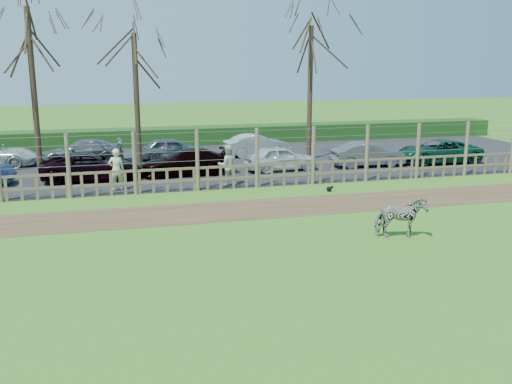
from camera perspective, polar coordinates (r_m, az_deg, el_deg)
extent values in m
plane|color=#71A940|center=(15.94, -1.17, -6.00)|extent=(120.00, 120.00, 0.00)
cube|color=brown|center=(20.16, -4.21, -1.97)|extent=(34.00, 2.80, 0.01)
cube|color=#232326|center=(29.82, -7.82, 2.83)|extent=(44.00, 13.00, 0.04)
cube|color=#1E4716|center=(36.63, -9.23, 5.48)|extent=(46.00, 2.00, 1.10)
cube|color=brown|center=(23.42, -5.83, 1.21)|extent=(30.00, 0.06, 0.10)
cube|color=brown|center=(23.32, -5.86, 2.41)|extent=(30.00, 0.06, 0.10)
cylinder|color=brown|center=(23.04, -18.26, 2.45)|extent=(0.16, 0.16, 2.50)
cylinder|color=brown|center=(23.02, -12.04, 2.81)|extent=(0.16, 0.16, 2.50)
cylinder|color=brown|center=(23.27, -5.88, 3.14)|extent=(0.16, 0.16, 2.50)
cylinder|color=brown|center=(23.78, 0.09, 3.41)|extent=(0.16, 0.16, 2.50)
cylinder|color=brown|center=(24.54, 5.75, 3.64)|extent=(0.16, 0.16, 2.50)
cylinder|color=brown|center=(25.52, 11.02, 3.82)|extent=(0.16, 0.16, 2.50)
cylinder|color=brown|center=(26.70, 15.87, 3.96)|extent=(0.16, 0.16, 2.50)
cylinder|color=brown|center=(28.05, 20.28, 4.06)|extent=(0.16, 0.16, 2.50)
cylinder|color=gray|center=(23.27, -5.88, 3.14)|extent=(30.00, 0.02, 0.02)
cylinder|color=gray|center=(23.21, -5.90, 4.11)|extent=(30.00, 0.02, 0.02)
cylinder|color=gray|center=(23.15, -5.92, 5.09)|extent=(30.00, 0.02, 0.02)
cylinder|color=gray|center=(23.10, -5.94, 5.95)|extent=(30.00, 0.02, 0.02)
cylinder|color=#3D2B1E|center=(27.36, -21.31, 9.06)|extent=(0.26, 0.26, 7.50)
cylinder|color=#3D2B1E|center=(28.27, -11.83, 8.73)|extent=(0.26, 0.26, 6.50)
cylinder|color=#3D2B1E|center=(30.59, 5.41, 9.71)|extent=(0.26, 0.26, 7.00)
imported|color=gray|center=(17.56, 14.25, -2.50)|extent=(1.56, 0.89, 1.24)
imported|color=beige|center=(23.79, -13.79, 2.19)|extent=(0.65, 0.44, 1.72)
imported|color=beige|center=(24.12, -2.85, 2.69)|extent=(0.84, 0.66, 1.72)
sphere|color=black|center=(23.40, 7.32, 0.30)|extent=(0.22, 0.22, 0.22)
sphere|color=black|center=(23.43, 7.62, 0.50)|extent=(0.11, 0.11, 0.11)
imported|color=black|center=(26.28, -16.19, 2.46)|extent=(4.32, 2.00, 1.20)
imported|color=black|center=(26.60, -7.08, 3.00)|extent=(4.20, 1.84, 1.20)
imported|color=silver|center=(27.52, 2.46, 3.41)|extent=(3.62, 1.68, 1.20)
imported|color=slate|center=(29.12, 11.09, 3.71)|extent=(3.70, 1.46, 1.20)
imported|color=#0E432D|center=(31.01, 17.76, 3.88)|extent=(4.49, 2.39, 1.20)
imported|color=slate|center=(30.85, -16.95, 3.89)|extent=(4.15, 1.71, 1.20)
imported|color=slate|center=(30.91, -8.41, 4.33)|extent=(3.56, 1.53, 1.20)
imported|color=beige|center=(31.89, 0.07, 4.73)|extent=(3.76, 1.66, 1.20)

